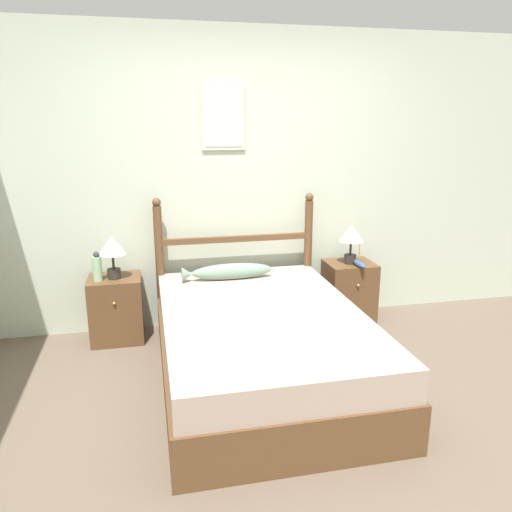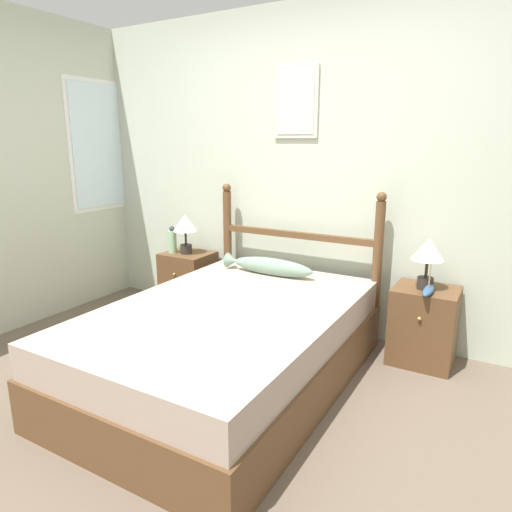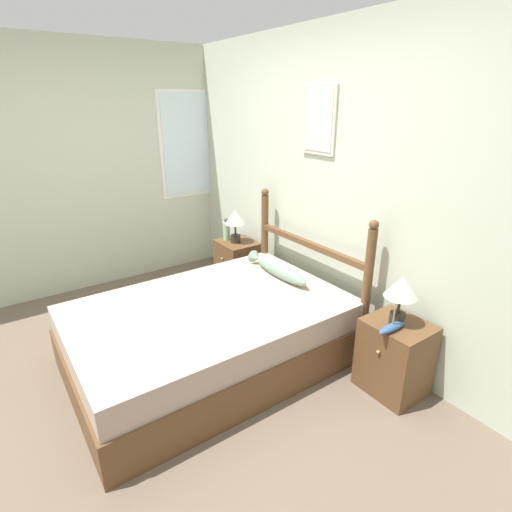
{
  "view_description": "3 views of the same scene",
  "coord_description": "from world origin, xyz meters",
  "px_view_note": "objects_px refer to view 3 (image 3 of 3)",
  "views": [
    {
      "loc": [
        -0.82,
        -2.57,
        1.79
      ],
      "look_at": [
        -0.04,
        0.97,
        0.8
      ],
      "focal_mm": 35.0,
      "sensor_mm": 36.0,
      "label": 1
    },
    {
      "loc": [
        1.42,
        -1.68,
        1.52
      ],
      "look_at": [
        -0.07,
        0.9,
        0.78
      ],
      "focal_mm": 32.0,
      "sensor_mm": 36.0,
      "label": 2
    },
    {
      "loc": [
        2.33,
        -0.68,
        1.97
      ],
      "look_at": [
        -0.03,
        0.97,
        0.84
      ],
      "focal_mm": 28.0,
      "sensor_mm": 36.0,
      "label": 3
    }
  ],
  "objects_px": {
    "nightstand_right": "(394,357)",
    "table_lamp_right": "(401,290)",
    "model_boat": "(392,327)",
    "fish_pillow": "(277,269)",
    "table_lamp_left": "(235,220)",
    "nightstand_left": "(238,265)",
    "bottle": "(227,230)",
    "bed": "(211,334)"
  },
  "relations": [
    {
      "from": "nightstand_right",
      "to": "table_lamp_right",
      "type": "height_order",
      "value": "table_lamp_right"
    },
    {
      "from": "model_boat",
      "to": "fish_pillow",
      "type": "xyz_separation_m",
      "value": [
        -1.18,
        -0.04,
        0.01
      ]
    },
    {
      "from": "nightstand_right",
      "to": "table_lamp_left",
      "type": "bearing_deg",
      "value": -179.35
    },
    {
      "from": "nightstand_left",
      "to": "bottle",
      "type": "distance_m",
      "value": 0.41
    },
    {
      "from": "bed",
      "to": "table_lamp_right",
      "type": "relative_size",
      "value": 5.87
    },
    {
      "from": "bed",
      "to": "model_boat",
      "type": "distance_m",
      "value": 1.36
    },
    {
      "from": "nightstand_left",
      "to": "model_boat",
      "type": "bearing_deg",
      "value": -3.23
    },
    {
      "from": "table_lamp_left",
      "to": "bottle",
      "type": "relative_size",
      "value": 1.46
    },
    {
      "from": "nightstand_right",
      "to": "fish_pillow",
      "type": "xyz_separation_m",
      "value": [
        -1.15,
        -0.16,
        0.31
      ]
    },
    {
      "from": "bottle",
      "to": "fish_pillow",
      "type": "height_order",
      "value": "bottle"
    },
    {
      "from": "bottle",
      "to": "fish_pillow",
      "type": "distance_m",
      "value": 1.04
    },
    {
      "from": "table_lamp_right",
      "to": "fish_pillow",
      "type": "bearing_deg",
      "value": -172.73
    },
    {
      "from": "nightstand_left",
      "to": "model_boat",
      "type": "xyz_separation_m",
      "value": [
        2.1,
        -0.12,
        0.3
      ]
    },
    {
      "from": "model_boat",
      "to": "bed",
      "type": "bearing_deg",
      "value": -143.22
    },
    {
      "from": "model_boat",
      "to": "fish_pillow",
      "type": "bearing_deg",
      "value": -177.82
    },
    {
      "from": "nightstand_left",
      "to": "bottle",
      "type": "height_order",
      "value": "bottle"
    },
    {
      "from": "bed",
      "to": "model_boat",
      "type": "height_order",
      "value": "model_boat"
    },
    {
      "from": "nightstand_right",
      "to": "model_boat",
      "type": "bearing_deg",
      "value": -76.74
    },
    {
      "from": "nightstand_left",
      "to": "fish_pillow",
      "type": "relative_size",
      "value": 0.73
    },
    {
      "from": "table_lamp_left",
      "to": "bed",
      "type": "bearing_deg",
      "value": -40.81
    },
    {
      "from": "model_boat",
      "to": "fish_pillow",
      "type": "relative_size",
      "value": 0.34
    },
    {
      "from": "nightstand_right",
      "to": "fish_pillow",
      "type": "bearing_deg",
      "value": -171.94
    },
    {
      "from": "nightstand_right",
      "to": "table_lamp_right",
      "type": "distance_m",
      "value": 0.53
    },
    {
      "from": "bed",
      "to": "table_lamp_left",
      "type": "relative_size",
      "value": 5.87
    },
    {
      "from": "bed",
      "to": "table_lamp_left",
      "type": "bearing_deg",
      "value": 139.19
    },
    {
      "from": "nightstand_left",
      "to": "fish_pillow",
      "type": "distance_m",
      "value": 0.98
    },
    {
      "from": "nightstand_right",
      "to": "bottle",
      "type": "xyz_separation_m",
      "value": [
        -2.19,
        -0.06,
        0.38
      ]
    },
    {
      "from": "bed",
      "to": "table_lamp_right",
      "type": "height_order",
      "value": "table_lamp_right"
    },
    {
      "from": "bed",
      "to": "table_lamp_right",
      "type": "distance_m",
      "value": 1.46
    },
    {
      "from": "bottle",
      "to": "model_boat",
      "type": "bearing_deg",
      "value": -1.53
    },
    {
      "from": "model_boat",
      "to": "nightstand_left",
      "type": "bearing_deg",
      "value": 176.77
    },
    {
      "from": "table_lamp_left",
      "to": "fish_pillow",
      "type": "distance_m",
      "value": 0.95
    },
    {
      "from": "nightstand_right",
      "to": "bottle",
      "type": "bearing_deg",
      "value": -178.45
    },
    {
      "from": "bottle",
      "to": "fish_pillow",
      "type": "bearing_deg",
      "value": -5.73
    },
    {
      "from": "table_lamp_left",
      "to": "bottle",
      "type": "height_order",
      "value": "table_lamp_left"
    },
    {
      "from": "nightstand_right",
      "to": "table_lamp_right",
      "type": "xyz_separation_m",
      "value": [
        -0.01,
        -0.02,
        0.53
      ]
    },
    {
      "from": "bed",
      "to": "bottle",
      "type": "distance_m",
      "value": 1.49
    },
    {
      "from": "table_lamp_right",
      "to": "model_boat",
      "type": "bearing_deg",
      "value": -68.32
    },
    {
      "from": "table_lamp_left",
      "to": "fish_pillow",
      "type": "xyz_separation_m",
      "value": [
        0.91,
        -0.14,
        -0.21
      ]
    },
    {
      "from": "bed",
      "to": "table_lamp_left",
      "type": "distance_m",
      "value": 1.46
    },
    {
      "from": "bed",
      "to": "fish_pillow",
      "type": "xyz_separation_m",
      "value": [
        -0.12,
        0.75,
        0.33
      ]
    },
    {
      "from": "fish_pillow",
      "to": "bottle",
      "type": "bearing_deg",
      "value": 174.27
    }
  ]
}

